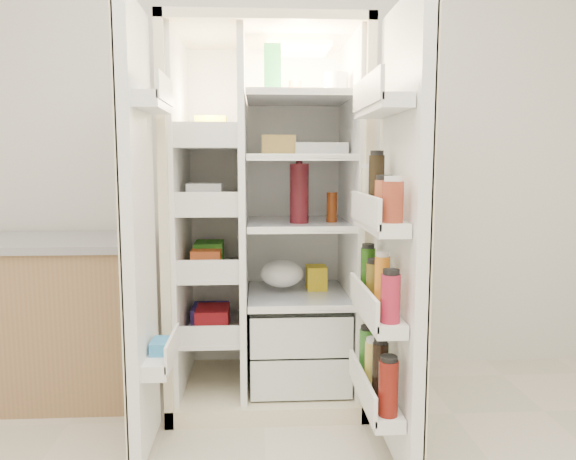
{
  "coord_description": "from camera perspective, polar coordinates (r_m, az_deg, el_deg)",
  "views": [
    {
      "loc": [
        -0.03,
        -1.06,
        1.18
      ],
      "look_at": [
        0.11,
        1.25,
        0.89
      ],
      "focal_mm": 34.0,
      "sensor_mm": 36.0,
      "label": 1
    }
  ],
  "objects": [
    {
      "name": "wall_back",
      "position": [
        3.06,
        -2.83,
        10.33
      ],
      "size": [
        4.0,
        0.02,
        2.7
      ],
      "primitive_type": "cube",
      "color": "silver",
      "rests_on": "floor"
    },
    {
      "name": "freezer_door",
      "position": [
        2.18,
        -15.27,
        -0.73
      ],
      "size": [
        0.15,
        0.4,
        1.72
      ],
      "color": "white",
      "rests_on": "floor"
    },
    {
      "name": "refrigerator",
      "position": [
        2.75,
        -1.96,
        -1.96
      ],
      "size": [
        0.92,
        0.7,
        1.8
      ],
      "color": "beige",
      "rests_on": "floor"
    },
    {
      "name": "kitchen_counter",
      "position": [
        3.06,
        -25.26,
        -8.26
      ],
      "size": [
        1.11,
        0.59,
        0.8
      ],
      "color": "olive",
      "rests_on": "floor"
    },
    {
      "name": "fridge_door",
      "position": [
        2.11,
        11.26,
        -1.58
      ],
      "size": [
        0.17,
        0.58,
        1.72
      ],
      "color": "white",
      "rests_on": "floor"
    }
  ]
}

